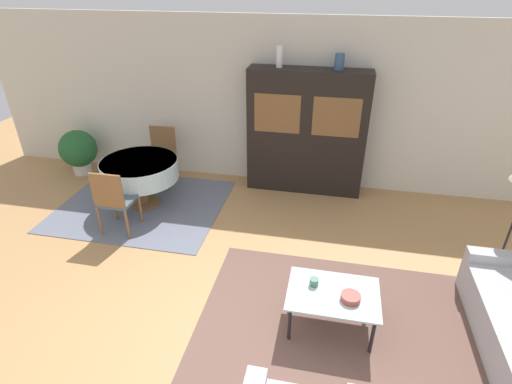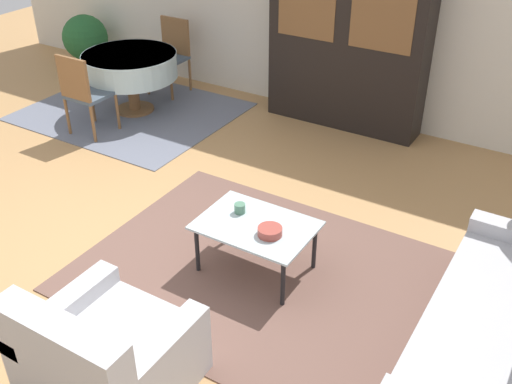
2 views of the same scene
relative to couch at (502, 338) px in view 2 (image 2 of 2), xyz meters
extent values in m
plane|color=tan|center=(-3.10, -0.33, -0.30)|extent=(14.00, 14.00, 0.00)
cube|color=beige|center=(-3.10, 3.30, 1.05)|extent=(10.00, 0.06, 2.70)
cube|color=brown|center=(-1.81, 0.05, -0.29)|extent=(2.95, 2.21, 0.01)
cube|color=slate|center=(-4.92, 1.95, -0.29)|extent=(2.50, 2.09, 0.01)
cube|color=#B2B2B7|center=(-0.06, 0.00, -0.09)|extent=(0.85, 2.09, 0.43)
cube|color=#B2B2B7|center=(-2.09, -1.40, -0.09)|extent=(0.93, 0.88, 0.42)
cube|color=#B2B2B7|center=(-2.09, -1.74, 0.32)|extent=(0.93, 0.20, 0.39)
cube|color=#B2B2B7|center=(-2.47, -1.40, 0.18)|extent=(0.16, 0.88, 0.12)
cube|color=#B2B2B7|center=(-1.70, -1.40, 0.18)|extent=(0.16, 0.88, 0.12)
cylinder|color=black|center=(-2.31, -0.18, -0.08)|extent=(0.04, 0.04, 0.42)
cylinder|color=black|center=(-1.52, -0.18, -0.08)|extent=(0.04, 0.04, 0.42)
cylinder|color=black|center=(-2.31, 0.34, -0.08)|extent=(0.04, 0.04, 0.42)
cylinder|color=black|center=(-1.52, 0.34, -0.08)|extent=(0.04, 0.04, 0.42)
cube|color=silver|center=(-1.92, 0.08, 0.14)|extent=(0.91, 0.64, 0.02)
cube|color=black|center=(-2.50, 3.05, 0.69)|extent=(1.85, 0.40, 1.99)
cube|color=brown|center=(-2.94, 2.84, 1.04)|extent=(0.70, 0.01, 0.60)
cube|color=brown|center=(-2.05, 2.84, 1.04)|extent=(0.70, 0.01, 0.60)
cylinder|color=brown|center=(-4.90, 2.00, -0.27)|extent=(0.48, 0.48, 0.03)
cylinder|color=brown|center=(-4.90, 2.00, -0.07)|extent=(0.14, 0.14, 0.44)
cylinder|color=silver|center=(-4.90, 2.00, 0.31)|extent=(1.15, 1.15, 0.30)
cylinder|color=silver|center=(-4.90, 2.00, 0.44)|extent=(1.16, 1.16, 0.03)
cylinder|color=brown|center=(-5.10, 1.49, -0.07)|extent=(0.04, 0.04, 0.44)
cylinder|color=brown|center=(-4.70, 1.49, -0.07)|extent=(0.04, 0.04, 0.44)
cylinder|color=brown|center=(-5.10, 1.09, -0.07)|extent=(0.04, 0.04, 0.44)
cylinder|color=brown|center=(-4.70, 1.09, -0.07)|extent=(0.04, 0.04, 0.44)
cube|color=#475666|center=(-4.90, 1.29, 0.17)|extent=(0.44, 0.44, 0.04)
cube|color=brown|center=(-4.90, 1.09, 0.43)|extent=(0.44, 0.04, 0.48)
cylinder|color=brown|center=(-4.70, 2.51, -0.07)|extent=(0.04, 0.04, 0.44)
cylinder|color=brown|center=(-5.10, 2.51, -0.07)|extent=(0.04, 0.04, 0.44)
cylinder|color=brown|center=(-4.70, 2.92, -0.07)|extent=(0.04, 0.04, 0.44)
cylinder|color=brown|center=(-5.10, 2.92, -0.07)|extent=(0.04, 0.04, 0.44)
cube|color=#475666|center=(-4.90, 2.72, 0.17)|extent=(0.44, 0.44, 0.04)
cube|color=brown|center=(-4.90, 2.92, 0.43)|extent=(0.44, 0.04, 0.48)
cylinder|color=#4C7A60|center=(-2.12, 0.16, 0.19)|extent=(0.09, 0.09, 0.08)
cylinder|color=#9E4238|center=(-1.75, 0.02, 0.18)|extent=(0.19, 0.19, 0.06)
cylinder|color=beige|center=(-6.50, 2.82, -0.20)|extent=(0.32, 0.32, 0.20)
sphere|color=#235B2D|center=(-6.50, 2.82, 0.18)|extent=(0.65, 0.65, 0.65)
camera|label=1|loc=(-2.07, -2.98, 2.95)|focal=28.00mm
camera|label=2|loc=(0.09, -3.22, 2.84)|focal=42.00mm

